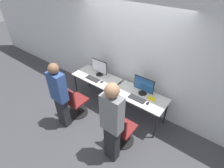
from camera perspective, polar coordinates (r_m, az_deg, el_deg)
The scene contains 15 objects.
ground_plane at distance 4.43m, azimuth -0.98°, elevation -9.90°, with size 20.00×20.00×0.00m, color #3D3D42.
wall_back at distance 4.09m, azimuth 5.33°, elevation 10.06°, with size 12.00×0.05×2.80m.
desk_left at distance 4.51m, azimuth -4.96°, elevation 1.58°, with size 1.21×0.61×0.72m.
monitor_left at distance 4.42m, azimuth -4.17°, elevation 5.45°, with size 0.48×0.19×0.42m.
keyboard_left at distance 4.37m, azimuth -6.32°, elevation 1.69°, with size 0.38×0.14×0.02m.
mouse_left at distance 4.23m, azimuth -3.42°, elevation 0.70°, with size 0.06×0.09×0.03m.
office_chair_left at distance 4.29m, azimuth -11.98°, elevation -6.18°, with size 0.48×0.48×0.88m.
person_left at distance 3.79m, azimuth -16.84°, elevation -3.31°, with size 0.36×0.21×1.61m.
desk_right at distance 3.93m, azimuth 9.00°, elevation -4.79°, with size 1.21×0.61×0.72m.
monitor_right at distance 3.83m, azimuth 10.28°, elevation -0.49°, with size 0.48×0.19×0.42m.
keyboard_right at distance 3.78m, azimuth 8.13°, elevation -4.77°, with size 0.38×0.14×0.02m.
mouse_right at distance 3.70m, azimuth 11.57°, elevation -6.20°, with size 0.06×0.09×0.03m.
office_chair_right at distance 3.64m, azimuth 3.14°, elevation -15.06°, with size 0.48×0.48×0.88m.
person_right at distance 2.96m, azimuth -0.01°, elevation -12.37°, with size 0.36×0.23×1.76m.
placard_right at distance 3.80m, azimuth 12.87°, elevation -4.69°, with size 0.16×0.03×0.08m.
Camera 1 is at (1.93, -2.40, 3.19)m, focal length 28.00 mm.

